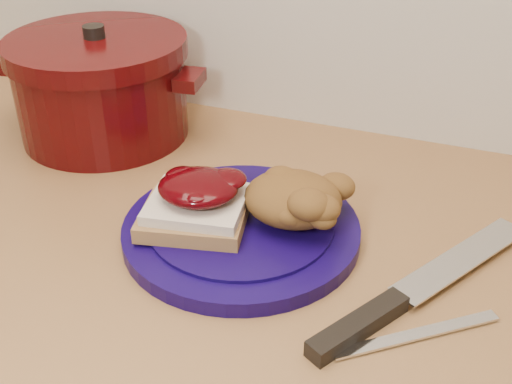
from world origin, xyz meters
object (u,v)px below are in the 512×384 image
(plate, at_px, (241,230))
(pepper_grinder, at_px, (49,74))
(dutch_oven, at_px, (101,86))
(chef_knife, at_px, (389,306))
(butter_knife, at_px, (417,334))

(plate, bearing_deg, pepper_grinder, 153.81)
(plate, relative_size, dutch_oven, 0.88)
(chef_knife, bearing_deg, pepper_grinder, 95.89)
(chef_knife, bearing_deg, plate, 100.10)
(butter_knife, xyz_separation_m, pepper_grinder, (-0.59, 0.28, 0.07))
(dutch_oven, bearing_deg, butter_knife, -27.82)
(plate, bearing_deg, chef_knife, -20.11)
(chef_knife, distance_m, dutch_oven, 0.52)
(plate, xyz_separation_m, dutch_oven, (-0.28, 0.17, 0.06))
(plate, relative_size, butter_knife, 1.58)
(plate, xyz_separation_m, butter_knife, (0.21, -0.09, -0.01))
(chef_knife, xyz_separation_m, dutch_oven, (-0.46, 0.24, 0.06))
(butter_knife, relative_size, pepper_grinder, 1.22)
(pepper_grinder, bearing_deg, plate, -26.19)
(plate, height_order, butter_knife, plate)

